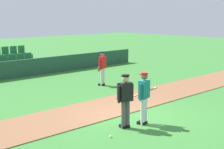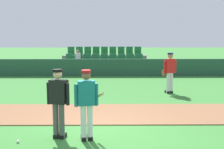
# 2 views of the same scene
# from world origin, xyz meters

# --- Properties ---
(ground_plane) EXTENTS (80.00, 80.00, 0.00)m
(ground_plane) POSITION_xyz_m (0.00, 0.00, 0.00)
(ground_plane) COLOR #387A33
(infield_dirt_path) EXTENTS (28.00, 2.43, 0.03)m
(infield_dirt_path) POSITION_xyz_m (0.00, 1.58, 0.01)
(infield_dirt_path) COLOR brown
(infield_dirt_path) RESTS_ON ground
(dugout_fence) EXTENTS (20.00, 0.16, 1.02)m
(dugout_fence) POSITION_xyz_m (0.00, 9.84, 0.51)
(dugout_fence) COLOR #234C38
(dugout_fence) RESTS_ON ground
(batter_teal_jersey) EXTENTS (0.73, 0.73, 1.76)m
(batter_teal_jersey) POSITION_xyz_m (-0.24, -0.79, 0.97)
(batter_teal_jersey) COLOR white
(batter_teal_jersey) RESTS_ON ground
(umpire_home_plate) EXTENTS (0.58, 0.37, 1.76)m
(umpire_home_plate) POSITION_xyz_m (-0.95, -0.62, 1.00)
(umpire_home_plate) COLOR #4C4C4C
(umpire_home_plate) RESTS_ON ground
(runner_red_jersey) EXTENTS (0.67, 0.38, 1.76)m
(runner_red_jersey) POSITION_xyz_m (2.91, 4.80, 0.96)
(runner_red_jersey) COLOR silver
(runner_red_jersey) RESTS_ON ground
(baseball) EXTENTS (0.07, 0.07, 0.07)m
(baseball) POSITION_xyz_m (-1.90, -0.95, 0.04)
(baseball) COLOR white
(baseball) RESTS_ON ground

